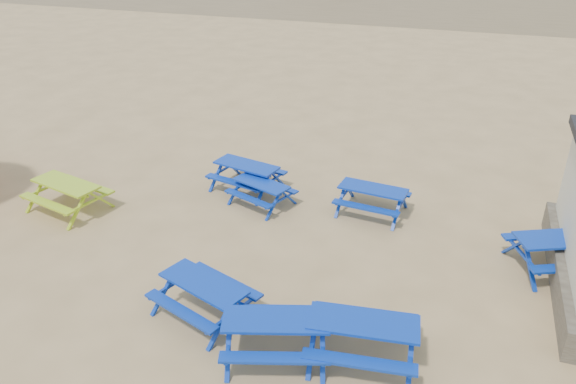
% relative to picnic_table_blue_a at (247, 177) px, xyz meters
% --- Properties ---
extents(ground, '(400.00, 400.00, 0.00)m').
position_rel_picnic_table_blue_a_xyz_m(ground, '(1.55, -3.16, -0.41)').
color(ground, tan).
rests_on(ground, ground).
extents(picnic_table_blue_a, '(2.24, 1.96, 0.82)m').
position_rel_picnic_table_blue_a_xyz_m(picnic_table_blue_a, '(0.00, 0.00, 0.00)').
color(picnic_table_blue_a, '#1247B0').
rests_on(picnic_table_blue_a, ground).
extents(picnic_table_blue_b, '(2.02, 1.84, 0.70)m').
position_rel_picnic_table_blue_a_xyz_m(picnic_table_blue_b, '(0.78, -0.78, -0.06)').
color(picnic_table_blue_b, '#1247B0').
rests_on(picnic_table_blue_b, ground).
extents(picnic_table_blue_c, '(2.57, 2.37, 0.87)m').
position_rel_picnic_table_blue_a_xyz_m(picnic_table_blue_c, '(8.51, -1.60, 0.03)').
color(picnic_table_blue_c, '#1247B0').
rests_on(picnic_table_blue_c, ground).
extents(picnic_table_blue_d, '(2.38, 2.13, 0.84)m').
position_rel_picnic_table_blue_a_xyz_m(picnic_table_blue_d, '(3.19, -6.33, 0.01)').
color(picnic_table_blue_d, '#1247B0').
rests_on(picnic_table_blue_d, ground).
extents(picnic_table_blue_e, '(2.35, 2.12, 0.81)m').
position_rel_picnic_table_blue_a_xyz_m(picnic_table_blue_e, '(1.39, -5.71, -0.00)').
color(picnic_table_blue_e, '#1247B0').
rests_on(picnic_table_blue_e, ground).
extents(picnic_table_blue_f, '(2.23, 1.88, 0.86)m').
position_rel_picnic_table_blue_a_xyz_m(picnic_table_blue_f, '(4.76, -5.92, 0.02)').
color(picnic_table_blue_f, '#1247B0').
rests_on(picnic_table_blue_f, ground).
extents(picnic_table_yellow, '(2.35, 2.07, 0.85)m').
position_rel_picnic_table_blue_a_xyz_m(picnic_table_yellow, '(-4.25, -2.81, 0.02)').
color(picnic_table_yellow, gold).
rests_on(picnic_table_yellow, ground).
extents(picnic_table_blue_g, '(2.01, 1.69, 0.78)m').
position_rel_picnic_table_blue_a_xyz_m(picnic_table_blue_g, '(3.86, -0.27, -0.02)').
color(picnic_table_blue_g, '#1247B0').
rests_on(picnic_table_blue_g, ground).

